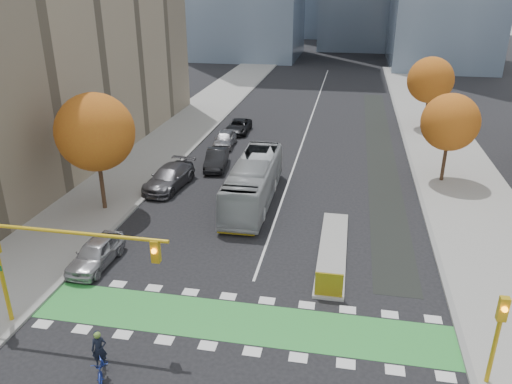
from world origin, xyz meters
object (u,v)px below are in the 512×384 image
at_px(tree_east_near, 450,122).
at_px(parked_car_e, 225,139).
at_px(tree_west, 95,132).
at_px(traffic_signal_east, 499,328).
at_px(bus, 253,182).
at_px(parked_car_d, 239,126).
at_px(parked_car_a, 96,253).
at_px(parked_car_c, 169,177).
at_px(traffic_signal_west, 48,252).
at_px(tree_east_far, 430,80).
at_px(parked_car_b, 216,159).
at_px(hazard_board, 329,285).
at_px(cyclist, 101,361).

height_order(tree_east_near, parked_car_e, tree_east_near).
distance_m(tree_west, traffic_signal_east, 25.90).
xyz_separation_m(bus, parked_car_e, (-5.27, 12.48, -0.81)).
bearing_deg(tree_west, parked_car_d, 76.52).
bearing_deg(parked_car_a, traffic_signal_east, -14.17).
xyz_separation_m(bus, parked_car_c, (-6.92, 1.46, -0.74)).
xyz_separation_m(tree_east_near, traffic_signal_west, (-19.93, -22.51, -0.83)).
bearing_deg(tree_west, tree_east_near, 22.62).
height_order(tree_east_far, parked_car_d, tree_east_far).
xyz_separation_m(tree_east_far, traffic_signal_east, (-2.00, -38.51, -2.51)).
height_order(tree_east_far, traffic_signal_west, tree_east_far).
xyz_separation_m(traffic_signal_east, bus, (-12.51, 15.76, -1.15)).
distance_m(tree_west, parked_car_e, 17.12).
bearing_deg(tree_east_near, bus, -154.28).
distance_m(traffic_signal_west, parked_car_b, 22.51).
distance_m(traffic_signal_west, parked_car_c, 17.55).
height_order(tree_east_near, traffic_signal_west, tree_east_near).
bearing_deg(parked_car_b, parked_car_c, -123.35).
distance_m(hazard_board, parked_car_a, 13.02).
height_order(cyclist, parked_car_d, cyclist).
xyz_separation_m(traffic_signal_east, cyclist, (-15.21, -2.38, -2.02)).
height_order(tree_east_near, parked_car_d, tree_east_near).
distance_m(traffic_signal_east, bus, 20.15).
distance_m(hazard_board, traffic_signal_west, 13.23).
height_order(traffic_signal_east, parked_car_a, traffic_signal_east).
bearing_deg(bus, cyclist, -99.10).
relative_size(tree_east_near, bus, 0.62).
xyz_separation_m(tree_west, traffic_signal_west, (4.07, -12.51, -1.58)).
height_order(bus, parked_car_a, bus).
bearing_deg(parked_car_a, parked_car_b, 83.10).
distance_m(parked_car_a, parked_car_b, 16.90).
relative_size(bus, parked_car_a, 2.54).
bearing_deg(parked_car_a, tree_east_far, 58.52).
bearing_deg(parked_car_a, parked_car_e, 87.27).
bearing_deg(hazard_board, parked_car_d, 111.14).
bearing_deg(parked_car_d, traffic_signal_west, -92.73).
relative_size(parked_car_b, parked_car_c, 0.81).
bearing_deg(traffic_signal_west, parked_car_a, 100.99).
relative_size(hazard_board, parked_car_d, 0.29).
relative_size(hazard_board, bus, 0.12).
relative_size(tree_east_far, cyclist, 3.59).
distance_m(traffic_signal_east, parked_car_c, 26.03).
distance_m(tree_east_far, parked_car_b, 25.42).
relative_size(traffic_signal_west, bus, 0.75).
distance_m(parked_car_c, parked_car_e, 11.14).
distance_m(bus, parked_car_c, 7.11).
xyz_separation_m(tree_east_near, tree_east_far, (0.50, 16.00, 0.38)).
distance_m(traffic_signal_west, parked_car_e, 28.44).
bearing_deg(traffic_signal_west, tree_west, 108.02).
relative_size(traffic_signal_east, parked_car_c, 0.70).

